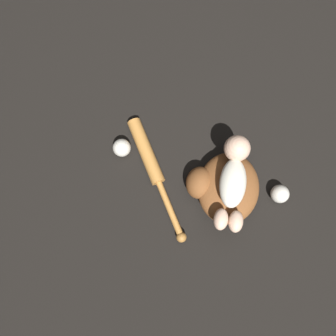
{
  "coord_description": "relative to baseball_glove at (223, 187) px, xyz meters",
  "views": [
    {
      "loc": [
        -0.36,
        0.09,
        1.3
      ],
      "look_at": [
        -0.07,
        0.23,
        0.08
      ],
      "focal_mm": 35.0,
      "sensor_mm": 36.0,
      "label": 1
    }
  ],
  "objects": [
    {
      "name": "ground_plane",
      "position": [
        0.04,
        -0.0,
        -0.05
      ],
      "size": [
        6.0,
        6.0,
        0.0
      ],
      "primitive_type": "plane",
      "color": "black"
    },
    {
      "name": "baseball_bat",
      "position": [
        -0.03,
        0.3,
        -0.03
      ],
      "size": [
        0.38,
        0.42,
        0.06
      ],
      "color": "#C6843D",
      "rests_on": "ground"
    },
    {
      "name": "baseball",
      "position": [
        -0.03,
        0.43,
        -0.02
      ],
      "size": [
        0.07,
        0.07,
        0.07
      ],
      "color": "silver",
      "rests_on": "ground"
    },
    {
      "name": "baby_figure",
      "position": [
        0.03,
        -0.01,
        0.09
      ],
      "size": [
        0.35,
        0.19,
        0.1
      ],
      "color": "silver",
      "rests_on": "baseball_glove"
    },
    {
      "name": "baseball_spare",
      "position": [
        0.08,
        -0.21,
        -0.02
      ],
      "size": [
        0.07,
        0.07,
        0.07
      ],
      "color": "silver",
      "rests_on": "ground"
    },
    {
      "name": "baseball_glove",
      "position": [
        0.0,
        0.0,
        0.0
      ],
      "size": [
        0.34,
        0.33,
        0.11
      ],
      "color": "brown",
      "rests_on": "ground"
    }
  ]
}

